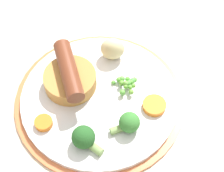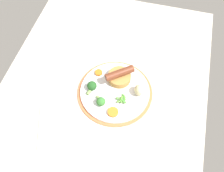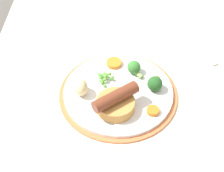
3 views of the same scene
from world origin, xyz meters
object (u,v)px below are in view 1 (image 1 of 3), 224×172
dinner_plate (99,99)px  broccoli_floret_near (86,139)px  sausage_pudding (70,77)px  pea_pile (126,84)px  carrot_slice_3 (154,106)px  carrot_slice_0 (44,123)px  potato_chunk_0 (113,49)px  broccoli_floret_far (129,123)px

dinner_plate → broccoli_floret_near: (-1.60, 8.77, 2.59)cm
broccoli_floret_near → sausage_pudding: bearing=-37.1°
sausage_pudding → pea_pile: (-9.04, -3.18, -1.24)cm
dinner_plate → carrot_slice_3: bearing=-170.5°
carrot_slice_0 → carrot_slice_3: 18.21cm
potato_chunk_0 → sausage_pudding: bearing=63.2°
potato_chunk_0 → carrot_slice_0: size_ratio=1.51×
pea_pile → broccoli_floret_far: broccoli_floret_far is taller
sausage_pudding → carrot_slice_0: sausage_pudding is taller
dinner_plate → broccoli_floret_near: size_ratio=5.66×
sausage_pudding → carrot_slice_3: bearing=-123.6°
pea_pile → carrot_slice_3: size_ratio=1.08×
dinner_plate → sausage_pudding: size_ratio=2.70×
sausage_pudding → broccoli_floret_near: (-7.13, 9.17, -0.46)cm
sausage_pudding → potato_chunk_0: 9.55cm
sausage_pudding → pea_pile: sausage_pudding is taller
broccoli_floret_near → carrot_slice_0: broccoli_floret_near is taller
dinner_plate → sausage_pudding: sausage_pudding is taller
pea_pile → potato_chunk_0: (4.72, -5.34, 1.20)cm
broccoli_floret_near → carrot_slice_0: 7.84cm
sausage_pudding → carrot_slice_3: 14.90cm
dinner_plate → carrot_slice_0: size_ratio=10.00×
broccoli_floret_near → carrot_slice_3: bearing=-111.4°
dinner_plate → pea_pile: pea_pile is taller
sausage_pudding → broccoli_floret_near: bearing=179.8°
sausage_pudding → carrot_slice_3: size_ratio=2.74×
broccoli_floret_near → potato_chunk_0: (2.82, -17.69, 0.43)cm
potato_chunk_0 → dinner_plate: bearing=97.8°
broccoli_floret_far → broccoli_floret_near: bearing=-177.0°
carrot_slice_3 → sausage_pudding: bearing=4.5°
dinner_plate → carrot_slice_3: 9.45cm
dinner_plate → potato_chunk_0: 9.50cm
sausage_pudding → carrot_slice_0: bearing=138.1°
potato_chunk_0 → carrot_slice_3: 12.90cm
pea_pile → sausage_pudding: bearing=19.4°
carrot_slice_3 → dinner_plate: bearing=9.5°
broccoli_floret_near → potato_chunk_0: 17.92cm
broccoli_floret_near → broccoli_floret_far: 7.14cm
carrot_slice_0 → pea_pile: bearing=-129.1°
dinner_plate → sausage_pudding: (5.53, -0.40, 3.06)cm
sausage_pudding → broccoli_floret_far: sausage_pudding is taller
dinner_plate → potato_chunk_0: bearing=-82.2°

